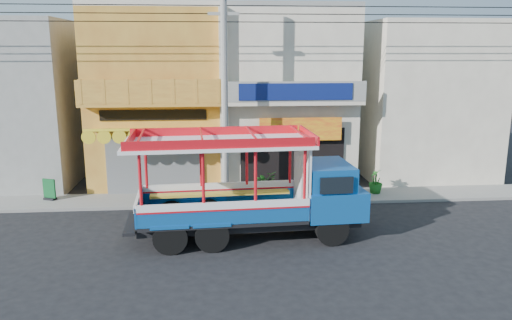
# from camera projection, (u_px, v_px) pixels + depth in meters

# --- Properties ---
(ground) EXTENTS (90.00, 90.00, 0.00)m
(ground) POSITION_uv_depth(u_px,v_px,m) (257.00, 233.00, 17.43)
(ground) COLOR black
(ground) RESTS_ON ground
(sidewalk) EXTENTS (30.00, 2.00, 0.12)m
(sidewalk) POSITION_uv_depth(u_px,v_px,m) (249.00, 198.00, 21.31)
(sidewalk) COLOR slate
(sidewalk) RESTS_ON ground
(shophouse_left) EXTENTS (6.00, 7.50, 8.24)m
(shophouse_left) POSITION_uv_depth(u_px,v_px,m) (160.00, 96.00, 23.96)
(shophouse_left) COLOR #B67128
(shophouse_left) RESTS_ON ground
(shophouse_right) EXTENTS (6.00, 6.75, 8.24)m
(shophouse_right) POSITION_uv_depth(u_px,v_px,m) (284.00, 95.00, 24.45)
(shophouse_right) COLOR beige
(shophouse_right) RESTS_ON ground
(party_pilaster) EXTENTS (0.35, 0.30, 8.00)m
(party_pilaster) POSITION_uv_depth(u_px,v_px,m) (224.00, 104.00, 21.20)
(party_pilaster) COLOR beige
(party_pilaster) RESTS_ON ground
(filler_building_left) EXTENTS (6.00, 6.00, 7.60)m
(filler_building_left) POSITION_uv_depth(u_px,v_px,m) (10.00, 103.00, 23.49)
(filler_building_left) COLOR gray
(filler_building_left) RESTS_ON ground
(filler_building_right) EXTENTS (6.00, 6.00, 7.60)m
(filler_building_right) POSITION_uv_depth(u_px,v_px,m) (421.00, 100.00, 25.13)
(filler_building_right) COLOR beige
(filler_building_right) RESTS_ON ground
(utility_pole) EXTENTS (28.00, 0.26, 9.00)m
(utility_pole) POSITION_uv_depth(u_px,v_px,m) (228.00, 82.00, 19.48)
(utility_pole) COLOR gray
(utility_pole) RESTS_ON ground
(songthaew_truck) EXTENTS (7.95, 2.99, 3.65)m
(songthaew_truck) POSITION_uv_depth(u_px,v_px,m) (265.00, 187.00, 16.70)
(songthaew_truck) COLOR black
(songthaew_truck) RESTS_ON ground
(green_sign) EXTENTS (0.56, 0.44, 0.89)m
(green_sign) POSITION_uv_depth(u_px,v_px,m) (49.00, 191.00, 20.81)
(green_sign) COLOR black
(green_sign) RESTS_ON sidewalk
(potted_plant_a) EXTENTS (1.15, 1.10, 1.01)m
(potted_plant_a) POSITION_uv_depth(u_px,v_px,m) (265.00, 182.00, 21.68)
(potted_plant_a) COLOR #1C611B
(potted_plant_a) RESTS_ON sidewalk
(potted_plant_b) EXTENTS (0.69, 0.64, 0.99)m
(potted_plant_b) POSITION_uv_depth(u_px,v_px,m) (330.00, 184.00, 21.51)
(potted_plant_b) COLOR #1C611B
(potted_plant_b) RESTS_ON sidewalk
(potted_plant_c) EXTENTS (0.79, 0.79, 1.07)m
(potted_plant_c) POSITION_uv_depth(u_px,v_px,m) (376.00, 181.00, 21.76)
(potted_plant_c) COLOR #1C611B
(potted_plant_c) RESTS_ON sidewalk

